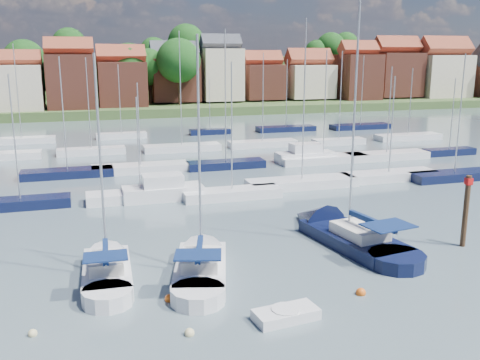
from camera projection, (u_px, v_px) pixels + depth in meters
name	position (u px, v px, depth m)	size (l,w,h in m)	color
ground	(181.00, 156.00, 67.43)	(260.00, 260.00, 0.00)	#475961
sailboat_left	(107.00, 267.00, 31.26)	(3.04, 10.08, 13.64)	silver
sailboat_centre	(202.00, 262.00, 31.96)	(5.55, 11.19, 14.73)	silver
sailboat_navy	(338.00, 233.00, 37.35)	(5.54, 13.52, 18.11)	black
tender	(286.00, 315.00, 25.75)	(3.29, 1.83, 0.68)	silver
timber_piling	(464.00, 224.00, 35.38)	(0.40, 0.40, 7.09)	#4C331E
buoy_a	(33.00, 336.00, 24.33)	(0.42, 0.42, 0.42)	beige
buoy_b	(189.00, 335.00, 24.37)	(0.47, 0.47, 0.47)	beige
buoy_c	(170.00, 301.00, 27.79)	(0.51, 0.51, 0.51)	#D85914
buoy_d	(361.00, 294.00, 28.51)	(0.53, 0.53, 0.53)	#D85914
buoy_e	(354.00, 239.00, 37.08)	(0.47, 0.47, 0.47)	beige
marina_field	(205.00, 159.00, 63.34)	(79.62, 41.41, 15.93)	silver
far_shore_town	(130.00, 83.00, 153.48)	(212.46, 90.00, 22.27)	#415B2D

